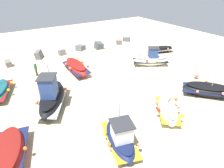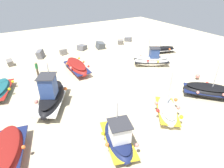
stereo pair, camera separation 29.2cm
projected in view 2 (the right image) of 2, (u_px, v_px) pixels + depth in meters
The scene contains 12 objects.
ground_plane at pixel (103, 78), 21.74m from camera, with size 57.42×57.42×0.00m, color beige.
fishing_boat_0 at pixel (152, 60), 24.44m from camera, with size 4.76×3.70×3.62m.
fishing_boat_2 at pixel (208, 91), 18.08m from camera, with size 4.49×4.64×3.51m.
fishing_boat_3 at pixel (52, 97), 16.42m from camera, with size 4.36×5.64×4.11m.
fishing_boat_4 at pixel (77, 67), 22.76m from camera, with size 2.18×5.10×1.31m.
fishing_boat_5 at pixel (118, 138), 12.54m from camera, with size 2.66×4.27×3.42m.
fishing_boat_6 at pixel (5, 155), 11.46m from camera, with size 3.41×5.28×1.33m.
fishing_boat_7 at pixel (163, 50), 28.87m from camera, with size 4.22×2.52×2.83m.
fishing_boat_8 at pixel (167, 110), 15.51m from camera, with size 3.56×4.04×3.94m.
person_walking at pixel (37, 68), 21.84m from camera, with size 0.32×0.32×1.66m.
breakwater_rocks at pixel (74, 50), 28.88m from camera, with size 24.11×2.74×1.38m.
mooring_buoy_0 at pixel (198, 76), 21.16m from camera, with size 0.50×0.50×0.68m.
Camera 2 is at (-9.16, -17.01, 10.05)m, focal length 30.16 mm.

